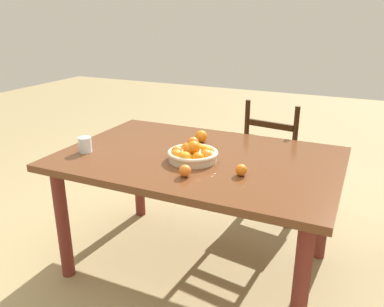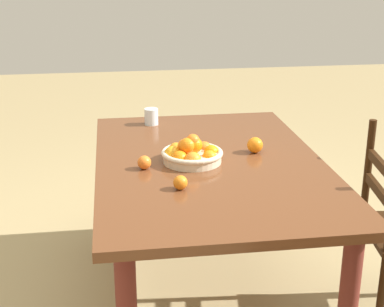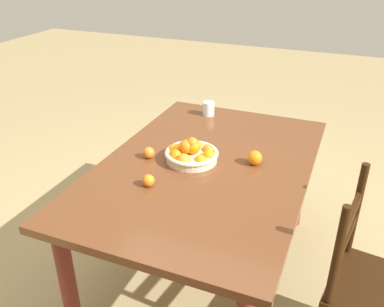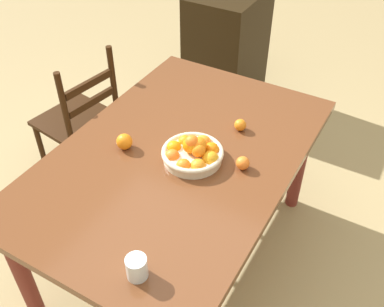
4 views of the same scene
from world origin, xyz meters
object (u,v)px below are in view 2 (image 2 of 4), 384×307
object	(u,v)px
orange_loose_1	(180,183)
orange_loose_2	(144,162)
orange_loose_0	(255,145)
drinking_glass	(151,117)
fruit_bowl	(191,153)
dining_table	(210,180)

from	to	relation	value
orange_loose_1	orange_loose_2	xyz separation A→B (m)	(-0.26, -0.13, 0.00)
orange_loose_0	orange_loose_2	bearing A→B (deg)	-74.97
orange_loose_0	drinking_glass	bearing A→B (deg)	-140.14
drinking_glass	orange_loose_2	bearing A→B (deg)	-6.95
fruit_bowl	orange_loose_2	size ratio (longest dim) A/B	4.61
orange_loose_2	drinking_glass	xyz separation A→B (m)	(-0.70, 0.09, 0.01)
drinking_glass	dining_table	bearing A→B (deg)	19.28
fruit_bowl	orange_loose_1	distance (m)	0.33
orange_loose_0	orange_loose_1	distance (m)	0.58
dining_table	orange_loose_0	xyz separation A→B (m)	(-0.09, 0.24, 0.13)
fruit_bowl	orange_loose_2	xyz separation A→B (m)	(0.06, -0.22, -0.01)
orange_loose_0	drinking_glass	xyz separation A→B (m)	(-0.56, -0.46, 0.01)
orange_loose_0	drinking_glass	size ratio (longest dim) A/B	0.84
orange_loose_1	orange_loose_2	bearing A→B (deg)	-152.76
orange_loose_2	drinking_glass	distance (m)	0.71
orange_loose_0	fruit_bowl	bearing A→B (deg)	-75.37
orange_loose_0	orange_loose_1	world-z (taller)	orange_loose_0
dining_table	orange_loose_2	distance (m)	0.34
fruit_bowl	orange_loose_2	distance (m)	0.23
orange_loose_2	drinking_glass	world-z (taller)	drinking_glass
orange_loose_0	drinking_glass	world-z (taller)	drinking_glass
dining_table	drinking_glass	xyz separation A→B (m)	(-0.64, -0.22, 0.14)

